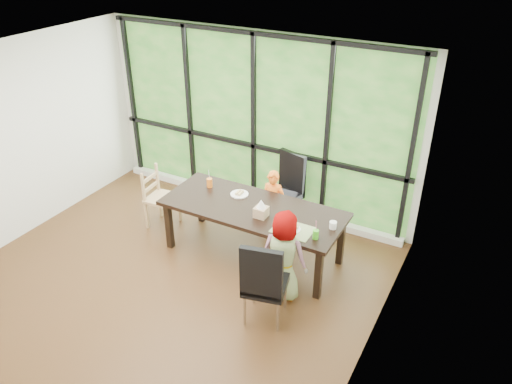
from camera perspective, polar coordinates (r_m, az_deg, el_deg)
ground at (r=6.48m, az=-9.75°, el=-9.93°), size 5.00×5.00×0.00m
back_wall at (r=7.43m, az=-0.06°, el=7.96°), size 5.00×0.00×5.00m
foliage_backdrop at (r=7.41m, az=-0.14°, el=7.91°), size 4.80×0.02×2.65m
window_mullions at (r=7.38m, az=-0.29°, el=7.81°), size 4.80×0.06×2.65m
window_sill at (r=7.92m, az=-0.40°, el=-1.07°), size 4.80×0.12×0.10m
dining_table at (r=6.61m, az=-0.35°, el=-4.53°), size 2.39×0.97×0.75m
chair_window_leather at (r=7.23m, az=3.11°, el=0.17°), size 0.57×0.57×1.08m
chair_interior_leather at (r=5.55m, az=1.11°, el=-9.99°), size 0.55×0.55×1.08m
chair_end_beech at (r=7.33m, az=-10.73°, el=-0.71°), size 0.44×0.46×0.90m
child_toddler at (r=6.98m, az=1.95°, el=-1.36°), size 0.38×0.26×0.99m
child_older at (r=5.84m, az=3.17°, el=-7.31°), size 0.58×0.39×1.16m
placemat at (r=5.98m, az=4.25°, el=-4.34°), size 0.48×0.35×0.01m
plate_far at (r=6.69m, az=-1.91°, el=-0.25°), size 0.24×0.24×0.02m
plate_near at (r=5.98m, az=4.14°, el=-4.27°), size 0.21×0.21×0.01m
orange_cup at (r=6.88m, az=-5.34°, el=1.06°), size 0.08×0.08×0.13m
green_cup at (r=5.82m, az=6.85°, el=-4.84°), size 0.07×0.07×0.11m
white_mug at (r=6.04m, az=8.81°, el=-3.77°), size 0.09×0.09×0.09m
tissue_box at (r=6.18m, az=0.59°, el=-2.30°), size 0.16×0.16×0.13m
crepe_rolls_far at (r=6.68m, az=-1.92°, el=-0.06°), size 0.10×0.12×0.04m
crepe_rolls_near at (r=5.97m, az=4.15°, el=-4.07°), size 0.15×0.12×0.04m
straw_white at (r=6.83m, az=-5.38°, el=1.83°), size 0.01×0.04×0.20m
straw_pink at (r=5.77m, az=6.90°, el=-4.05°), size 0.01×0.04×0.20m
tissue at (r=6.12m, az=0.59°, el=-1.34°), size 0.12×0.12×0.11m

